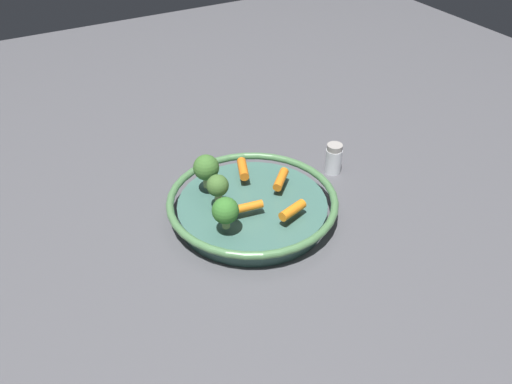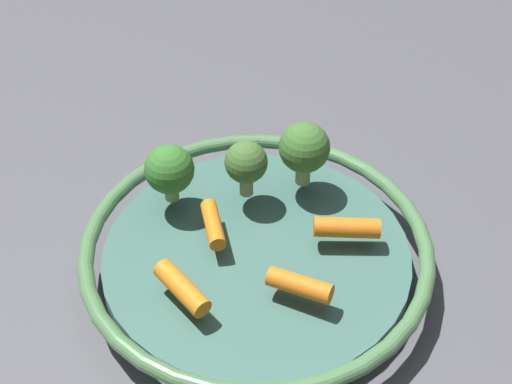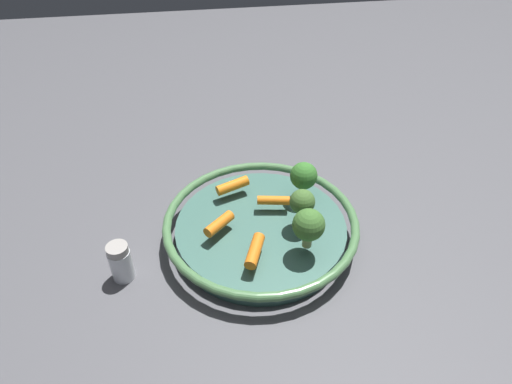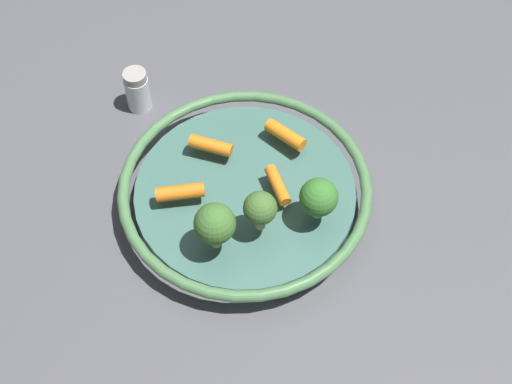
{
  "view_description": "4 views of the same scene",
  "coord_description": "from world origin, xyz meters",
  "px_view_note": "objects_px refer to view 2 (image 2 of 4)",
  "views": [
    {
      "loc": [
        0.71,
        -0.39,
        0.64
      ],
      "look_at": [
        0.03,
        -0.01,
        0.07
      ],
      "focal_mm": 38.26,
      "sensor_mm": 36.0,
      "label": 1
    },
    {
      "loc": [
        0.17,
        0.44,
        0.53
      ],
      "look_at": [
        -0.01,
        -0.02,
        0.08
      ],
      "focal_mm": 53.09,
      "sensor_mm": 36.0,
      "label": 2
    },
    {
      "loc": [
        -0.53,
        0.09,
        0.54
      ],
      "look_at": [
        0.02,
        0.0,
        0.08
      ],
      "focal_mm": 32.01,
      "sensor_mm": 36.0,
      "label": 3
    },
    {
      "loc": [
        -0.25,
        -0.47,
        0.8
      ],
      "look_at": [
        0.0,
        -0.02,
        0.06
      ],
      "focal_mm": 52.34,
      "sensor_mm": 36.0,
      "label": 4
    }
  ],
  "objects_px": {
    "baby_carrot_left": "(213,224)",
    "broccoli_floret_small": "(169,170)",
    "serving_bowl": "(257,257)",
    "baby_carrot_near_rim": "(300,285)",
    "baby_carrot_right": "(182,288)",
    "broccoli_floret_large": "(246,163)",
    "baby_carrot_center": "(347,228)",
    "broccoli_floret_edge": "(304,148)"
  },
  "relations": [
    {
      "from": "baby_carrot_center",
      "to": "broccoli_floret_large",
      "type": "bearing_deg",
      "value": -52.91
    },
    {
      "from": "serving_bowl",
      "to": "baby_carrot_left",
      "type": "xyz_separation_m",
      "value": [
        0.03,
        -0.03,
        0.03
      ]
    },
    {
      "from": "broccoli_floret_small",
      "to": "serving_bowl",
      "type": "bearing_deg",
      "value": 123.72
    },
    {
      "from": "baby_carrot_right",
      "to": "broccoli_floret_small",
      "type": "distance_m",
      "value": 0.12
    },
    {
      "from": "baby_carrot_near_rim",
      "to": "baby_carrot_right",
      "type": "bearing_deg",
      "value": -19.0
    },
    {
      "from": "broccoli_floret_edge",
      "to": "broccoli_floret_large",
      "type": "xyz_separation_m",
      "value": [
        0.06,
        -0.0,
        -0.0
      ]
    },
    {
      "from": "baby_carrot_left",
      "to": "broccoli_floret_edge",
      "type": "height_order",
      "value": "broccoli_floret_edge"
    },
    {
      "from": "broccoli_floret_edge",
      "to": "serving_bowl",
      "type": "bearing_deg",
      "value": 39.75
    },
    {
      "from": "broccoli_floret_edge",
      "to": "broccoli_floret_large",
      "type": "distance_m",
      "value": 0.06
    },
    {
      "from": "broccoli_floret_small",
      "to": "baby_carrot_right",
      "type": "bearing_deg",
      "value": 77.83
    },
    {
      "from": "baby_carrot_left",
      "to": "broccoli_floret_edge",
      "type": "relative_size",
      "value": 0.8
    },
    {
      "from": "baby_carrot_left",
      "to": "serving_bowl",
      "type": "bearing_deg",
      "value": 140.54
    },
    {
      "from": "baby_carrot_right",
      "to": "serving_bowl",
      "type": "bearing_deg",
      "value": -155.32
    },
    {
      "from": "serving_bowl",
      "to": "baby_carrot_near_rim",
      "type": "xyz_separation_m",
      "value": [
        -0.01,
        0.07,
        0.03
      ]
    },
    {
      "from": "baby_carrot_near_rim",
      "to": "broccoli_floret_edge",
      "type": "xyz_separation_m",
      "value": [
        -0.06,
        -0.13,
        0.03
      ]
    },
    {
      "from": "baby_carrot_left",
      "to": "broccoli_floret_small",
      "type": "xyz_separation_m",
      "value": [
        0.02,
        -0.06,
        0.03
      ]
    },
    {
      "from": "baby_carrot_left",
      "to": "baby_carrot_center",
      "type": "distance_m",
      "value": 0.12
    },
    {
      "from": "baby_carrot_near_rim",
      "to": "broccoli_floret_small",
      "type": "distance_m",
      "value": 0.17
    },
    {
      "from": "serving_bowl",
      "to": "baby_carrot_near_rim",
      "type": "height_order",
      "value": "baby_carrot_near_rim"
    },
    {
      "from": "broccoli_floret_small",
      "to": "broccoli_floret_edge",
      "type": "bearing_deg",
      "value": 169.59
    },
    {
      "from": "baby_carrot_right",
      "to": "broccoli_floret_large",
      "type": "height_order",
      "value": "broccoli_floret_large"
    },
    {
      "from": "baby_carrot_near_rim",
      "to": "broccoli_floret_large",
      "type": "distance_m",
      "value": 0.13
    },
    {
      "from": "baby_carrot_center",
      "to": "broccoli_floret_edge",
      "type": "height_order",
      "value": "broccoli_floret_edge"
    },
    {
      "from": "serving_bowl",
      "to": "broccoli_floret_large",
      "type": "bearing_deg",
      "value": -102.41
    },
    {
      "from": "baby_carrot_near_rim",
      "to": "broccoli_floret_small",
      "type": "xyz_separation_m",
      "value": [
        0.07,
        -0.15,
        0.03
      ]
    },
    {
      "from": "serving_bowl",
      "to": "broccoli_floret_small",
      "type": "bearing_deg",
      "value": -56.28
    },
    {
      "from": "serving_bowl",
      "to": "baby_carrot_near_rim",
      "type": "bearing_deg",
      "value": 99.99
    },
    {
      "from": "baby_carrot_center",
      "to": "broccoli_floret_large",
      "type": "xyz_separation_m",
      "value": [
        0.06,
        -0.08,
        0.03
      ]
    },
    {
      "from": "serving_bowl",
      "to": "baby_carrot_center",
      "type": "height_order",
      "value": "baby_carrot_center"
    },
    {
      "from": "serving_bowl",
      "to": "broccoli_floret_large",
      "type": "xyz_separation_m",
      "value": [
        -0.01,
        -0.06,
        0.06
      ]
    },
    {
      "from": "serving_bowl",
      "to": "baby_carrot_right",
      "type": "height_order",
      "value": "baby_carrot_right"
    },
    {
      "from": "baby_carrot_left",
      "to": "baby_carrot_near_rim",
      "type": "height_order",
      "value": "baby_carrot_near_rim"
    },
    {
      "from": "baby_carrot_center",
      "to": "baby_carrot_right",
      "type": "xyz_separation_m",
      "value": [
        0.16,
        0.01,
        -0.0
      ]
    },
    {
      "from": "broccoli_floret_edge",
      "to": "baby_carrot_right",
      "type": "bearing_deg",
      "value": 32.37
    },
    {
      "from": "baby_carrot_near_rim",
      "to": "broccoli_floret_large",
      "type": "bearing_deg",
      "value": -90.77
    },
    {
      "from": "baby_carrot_right",
      "to": "broccoli_floret_small",
      "type": "relative_size",
      "value": 0.97
    },
    {
      "from": "serving_bowl",
      "to": "broccoli_floret_small",
      "type": "relative_size",
      "value": 5.41
    },
    {
      "from": "baby_carrot_right",
      "to": "broccoli_floret_small",
      "type": "xyz_separation_m",
      "value": [
        -0.03,
        -0.12,
        0.03
      ]
    },
    {
      "from": "baby_carrot_left",
      "to": "baby_carrot_right",
      "type": "height_order",
      "value": "baby_carrot_right"
    },
    {
      "from": "serving_bowl",
      "to": "baby_carrot_near_rim",
      "type": "relative_size",
      "value": 5.76
    },
    {
      "from": "baby_carrot_near_rim",
      "to": "broccoli_floret_edge",
      "type": "bearing_deg",
      "value": -114.69
    },
    {
      "from": "baby_carrot_right",
      "to": "broccoli_floret_edge",
      "type": "bearing_deg",
      "value": -147.63
    }
  ]
}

